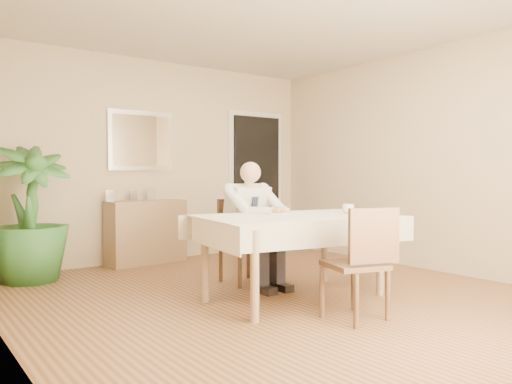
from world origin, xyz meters
TOP-DOWN VIEW (x-y plane):
  - room at (0.00, 0.00)m, footprint 5.00×5.02m
  - doorway at (1.55, 2.46)m, footprint 0.96×0.07m
  - mirror at (-0.26, 2.47)m, footprint 0.86×0.04m
  - dining_table at (0.08, -0.14)m, footprint 1.87×1.29m
  - chair_far at (0.08, 0.74)m, footprint 0.42×0.42m
  - chair_near at (0.03, -0.98)m, footprint 0.52×0.53m
  - seated_man at (0.08, 0.45)m, footprint 0.48×0.72m
  - plate at (0.04, 0.08)m, footprint 0.26×0.26m
  - food at (0.04, 0.08)m, footprint 0.14×0.14m
  - knife at (0.08, 0.02)m, footprint 0.01×0.13m
  - fork at (0.00, 0.02)m, footprint 0.01×0.13m
  - coffee_mug at (0.63, -0.26)m, footprint 0.14×0.14m
  - sideboard at (-0.26, 2.32)m, footprint 1.02×0.43m
  - photo_frame_left at (-0.72, 2.35)m, footprint 0.10×0.02m
  - photo_frame_center at (-0.42, 2.36)m, footprint 0.10×0.02m
  - photo_frame_right at (-0.18, 2.37)m, footprint 0.10×0.02m
  - potted_palm at (-1.68, 2.06)m, footprint 0.87×0.87m

SIDE VIEW (x-z plane):
  - sideboard at x=-0.26m, z-range 0.00..0.79m
  - chair_far at x=0.08m, z-range 0.05..0.92m
  - chair_near at x=0.03m, z-range 0.05..0.93m
  - dining_table at x=0.08m, z-range 0.29..1.04m
  - seated_man at x=0.08m, z-range 0.07..1.31m
  - potted_palm at x=-1.68m, z-range 0.00..1.44m
  - plate at x=0.04m, z-range 0.75..0.77m
  - knife at x=0.08m, z-range 0.77..0.78m
  - fork at x=0.00m, z-range 0.77..0.78m
  - food at x=0.04m, z-range 0.76..0.81m
  - coffee_mug at x=0.63m, z-range 0.75..0.84m
  - photo_frame_left at x=-0.72m, z-range 0.79..0.93m
  - photo_frame_center at x=-0.42m, z-range 0.79..0.93m
  - photo_frame_right at x=-0.18m, z-range 0.79..0.93m
  - doorway at x=1.55m, z-range -0.05..2.05m
  - room at x=0.00m, z-range 0.00..2.60m
  - mirror at x=-0.26m, z-range 1.17..1.93m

